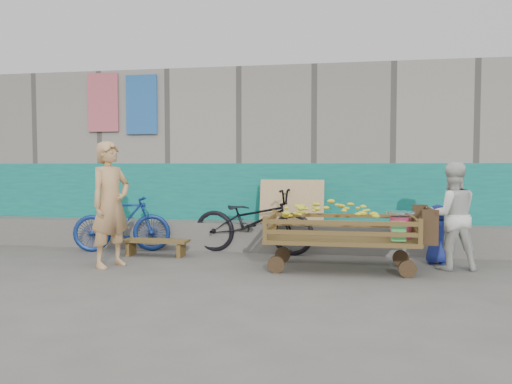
% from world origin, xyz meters
% --- Properties ---
extents(ground, '(80.00, 80.00, 0.00)m').
position_xyz_m(ground, '(0.00, 0.00, 0.00)').
color(ground, '#54514D').
rests_on(ground, ground).
extents(building_wall, '(12.00, 3.50, 3.00)m').
position_xyz_m(building_wall, '(-0.00, 4.05, 1.47)').
color(building_wall, gray).
rests_on(building_wall, ground).
extents(banana_cart, '(2.11, 0.97, 0.90)m').
position_xyz_m(banana_cart, '(1.03, 1.05, 0.61)').
color(banana_cart, brown).
rests_on(banana_cart, ground).
extents(bench, '(1.00, 0.30, 0.25)m').
position_xyz_m(bench, '(-1.69, 1.57, 0.18)').
color(bench, brown).
rests_on(bench, ground).
extents(vendor_man, '(0.62, 0.73, 1.69)m').
position_xyz_m(vendor_man, '(-1.99, 0.71, 0.84)').
color(vendor_man, tan).
rests_on(vendor_man, ground).
extents(woman, '(0.74, 0.61, 1.41)m').
position_xyz_m(woman, '(2.49, 1.32, 0.70)').
color(woman, silver).
rests_on(woman, ground).
extents(child, '(0.42, 0.29, 0.83)m').
position_xyz_m(child, '(2.38, 1.65, 0.41)').
color(child, navy).
rests_on(child, ground).
extents(bicycle_dark, '(1.98, 0.89, 1.01)m').
position_xyz_m(bicycle_dark, '(-0.28, 2.05, 0.50)').
color(bicycle_dark, black).
rests_on(bicycle_dark, ground).
extents(bicycle_blue, '(1.58, 0.80, 0.91)m').
position_xyz_m(bicycle_blue, '(-2.36, 1.85, 0.46)').
color(bicycle_blue, navy).
rests_on(bicycle_blue, ground).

